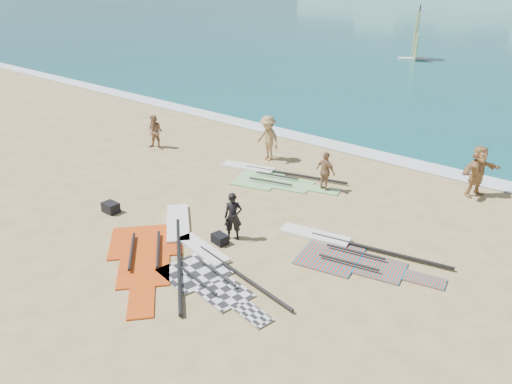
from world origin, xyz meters
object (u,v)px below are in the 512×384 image
Objects in this scene: rig_orange at (342,250)px; beachgoer_left at (155,132)px; rig_green at (267,176)px; gear_bag_far at (220,239)px; rig_grey at (210,269)px; beachgoer_mid at (268,138)px; person_wetsuit at (233,217)px; gear_bag_near at (111,207)px; rig_red at (162,243)px; beachgoer_right at (478,171)px; beachgoer_back at (326,172)px.

beachgoer_left is at bearing 155.59° from rig_orange.
gear_bag_far is (2.23, -5.17, 0.10)m from rig_green.
rig_grey is at bearing -56.94° from gear_bag_far.
rig_green is 2.24m from beachgoer_mid.
person_wetsuit is (2.37, -4.69, 0.72)m from rig_green.
gear_bag_near is 4.50m from gear_bag_far.
rig_green is at bearing 125.60° from rig_grey.
rig_red is at bearing -156.15° from rig_orange.
beachgoer_left is (-4.13, 5.49, 0.61)m from gear_bag_near.
rig_red is 9.44× the size of gear_bag_near.
beachgoer_right is (4.02, 9.98, 0.93)m from rig_grey.
beachgoer_right reaches higher than rig_grey.
rig_red is at bearing 174.52° from beachgoer_right.
rig_red is at bearing -6.74° from gear_bag_near.
beachgoer_back reaches higher than gear_bag_far.
beachgoer_mid is 4.01m from beachgoer_back.
beachgoer_left is (-8.55, 4.63, 0.64)m from gear_bag_far.
gear_bag_far is at bearing 133.24° from rig_grey.
beachgoer_left reaches higher than rig_grey.
gear_bag_near is at bearing 63.87° from beachgoer_back.
beachgoer_right reaches higher than beachgoer_back.
gear_bag_near is at bearing -174.36° from rig_grey.
rig_green is 6.38m from beachgoer_left.
rig_green is at bearing 75.93° from person_wetsuit.
beachgoer_mid reaches higher than beachgoer_right.
gear_bag_near is at bearing -86.18° from beachgoer_mid.
person_wetsuit is (-3.05, -1.48, 0.72)m from rig_orange.
beachgoer_back reaches higher than rig_orange.
rig_grey is 2.52× the size of beachgoer_right.
rig_red is 11.71m from beachgoer_right.
beachgoer_back is (3.80, -1.26, -0.22)m from beachgoer_mid.
person_wetsuit reaches higher than gear_bag_near.
person_wetsuit reaches higher than rig_grey.
rig_green is 2.77× the size of beachgoer_mid.
rig_green is 1.04× the size of rig_red.
person_wetsuit is at bearing 74.95° from gear_bag_far.
rig_orange is at bearing -14.93° from person_wetsuit.
rig_grey is 2.45× the size of beachgoer_mid.
person_wetsuit is at bearing -49.24° from beachgoer_mid.
rig_green is 6.47m from rig_red.
rig_grey is at bearing -109.23° from person_wetsuit.
beachgoer_mid is at bearing 113.08° from rig_green.
rig_orange is at bearing -34.57° from beachgoer_left.
gear_bag_far is at bearing 84.48° from rig_red.
person_wetsuit is at bearing 121.81° from rig_grey.
gear_bag_far is at bearing -81.89° from rig_green.
beachgoer_right is (1.67, 6.73, 0.93)m from rig_orange.
beachgoer_mid reaches higher than rig_grey.
gear_bag_far is at bearing -145.91° from person_wetsuit.
beachgoer_left is at bearing 169.69° from rig_green.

